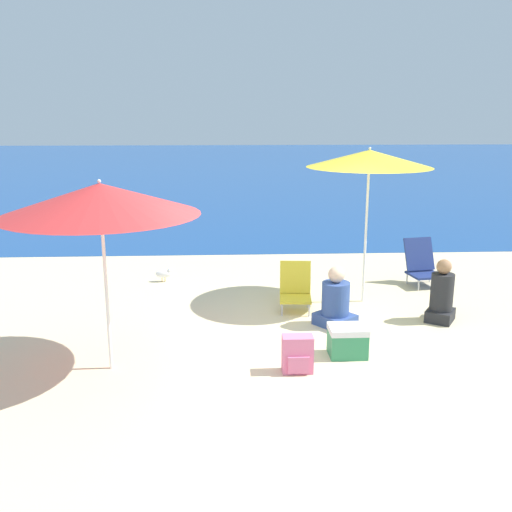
% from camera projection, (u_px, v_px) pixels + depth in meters
% --- Properties ---
extents(ground_plane, '(60.00, 60.00, 0.00)m').
position_uv_depth(ground_plane, '(291.00, 356.00, 6.70)').
color(ground_plane, beige).
extents(sea_water, '(60.00, 40.00, 0.01)m').
position_uv_depth(sea_water, '(241.00, 165.00, 30.85)').
color(sea_water, '#19478C').
rests_on(sea_water, ground).
extents(beach_umbrella_yellow, '(1.80, 1.80, 2.30)m').
position_uv_depth(beach_umbrella_yellow, '(369.00, 159.00, 8.12)').
color(beach_umbrella_yellow, white).
rests_on(beach_umbrella_yellow, ground).
extents(beach_umbrella_red, '(2.08, 2.08, 2.11)m').
position_uv_depth(beach_umbrella_red, '(100.00, 199.00, 5.91)').
color(beach_umbrella_red, white).
rests_on(beach_umbrella_red, ground).
extents(beach_chair_navy, '(0.59, 0.66, 0.75)m').
position_uv_depth(beach_chair_navy, '(422.00, 264.00, 9.42)').
color(beach_chair_navy, silver).
rests_on(beach_chair_navy, ground).
extents(beach_chair_yellow, '(0.49, 0.53, 0.69)m').
position_uv_depth(beach_chair_yellow, '(295.00, 288.00, 8.21)').
color(beach_chair_yellow, silver).
rests_on(beach_chair_yellow, ground).
extents(person_seated_near, '(0.62, 0.63, 0.82)m').
position_uv_depth(person_seated_near, '(335.00, 303.00, 7.58)').
color(person_seated_near, '#334C8C').
rests_on(person_seated_near, ground).
extents(person_seated_far, '(0.50, 0.52, 0.87)m').
position_uv_depth(person_seated_far, '(442.00, 296.00, 7.74)').
color(person_seated_far, '#262628').
rests_on(person_seated_far, ground).
extents(backpack_pink, '(0.34, 0.22, 0.42)m').
position_uv_depth(backpack_pink, '(298.00, 354.00, 6.24)').
color(backpack_pink, pink).
rests_on(backpack_pink, ground).
extents(cooler_box, '(0.44, 0.35, 0.36)m').
position_uv_depth(cooler_box, '(348.00, 341.00, 6.66)').
color(cooler_box, '#338C59').
rests_on(cooler_box, ground).
extents(seagull, '(0.27, 0.11, 0.23)m').
position_uv_depth(seagull, '(164.00, 274.00, 9.60)').
color(seagull, gold).
rests_on(seagull, ground).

